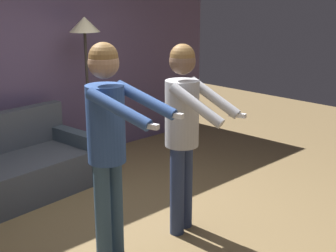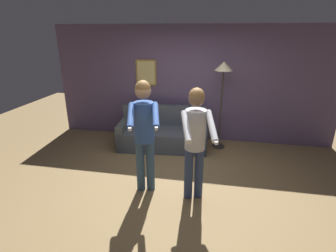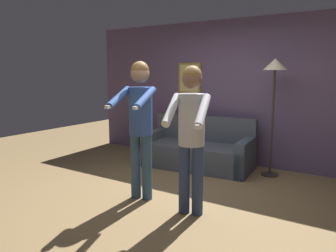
{
  "view_description": "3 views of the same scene",
  "coord_description": "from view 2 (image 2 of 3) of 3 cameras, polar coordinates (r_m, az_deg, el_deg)",
  "views": [
    {
      "loc": [
        -2.5,
        -3.02,
        2.14
      ],
      "look_at": [
        0.12,
        -0.3,
        1.06
      ],
      "focal_mm": 50.0,
      "sensor_mm": 36.0,
      "label": 1
    },
    {
      "loc": [
        0.61,
        -3.76,
        2.45
      ],
      "look_at": [
        -0.07,
        -0.21,
        1.14
      ],
      "focal_mm": 28.0,
      "sensor_mm": 36.0,
      "label": 2
    },
    {
      "loc": [
        2.11,
        -3.48,
        1.65
      ],
      "look_at": [
        -0.01,
        -0.21,
        1.02
      ],
      "focal_mm": 35.0,
      "sensor_mm": 36.0,
      "label": 3
    }
  ],
  "objects": [
    {
      "name": "couch",
      "position": [
        5.83,
        -1.11,
        -1.88
      ],
      "size": [
        1.97,
        1.03,
        0.87
      ],
      "color": "#464B52",
      "rests_on": "ground_plane"
    },
    {
      "name": "back_wall_assembly",
      "position": [
        6.08,
        4.84,
        9.04
      ],
      "size": [
        6.4,
        0.09,
        2.6
      ],
      "color": "#5A496A",
      "rests_on": "ground_plane"
    },
    {
      "name": "person_standing_right",
      "position": [
        3.77,
        5.99,
        -1.93
      ],
      "size": [
        0.55,
        0.66,
        1.73
      ],
      "color": "navy",
      "rests_on": "ground_plane"
    },
    {
      "name": "person_standing_left",
      "position": [
        3.93,
        -5.23,
        -0.12
      ],
      "size": [
        0.55,
        0.76,
        1.8
      ],
      "color": "#34516E",
      "rests_on": "ground_plane"
    },
    {
      "name": "torchiere_lamp",
      "position": [
        5.56,
        11.92,
        10.74
      ],
      "size": [
        0.37,
        0.37,
        1.87
      ],
      "color": "#332D28",
      "rests_on": "ground_plane"
    },
    {
      "name": "ground_plane",
      "position": [
        4.53,
        1.38,
        -12.79
      ],
      "size": [
        12.0,
        12.0,
        0.0
      ],
      "primitive_type": "plane",
      "color": "olive"
    }
  ]
}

